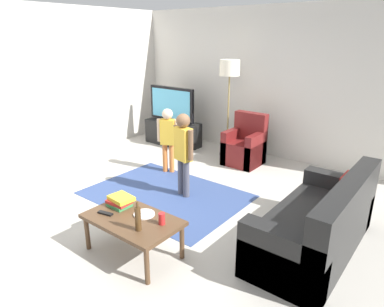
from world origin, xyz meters
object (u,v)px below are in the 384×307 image
object	(u,v)px
child_center	(183,148)
soda_can	(162,219)
tv_stand	(173,133)
couch	(321,227)
plate	(144,214)
book_stack	(120,201)
bottle	(138,219)
child_near_tv	(168,135)
coffee_table	(133,222)
tv_remote	(105,213)
tv	(172,105)
armchair	(245,147)
floor_lamp	(230,73)

from	to	relation	value
child_center	soda_can	distance (m)	1.55
tv_stand	couch	world-z (taller)	couch
child_center	plate	bearing A→B (deg)	-67.54
book_stack	bottle	world-z (taller)	bottle
child_near_tv	child_center	size ratio (longest dim) A/B	0.90
tv_stand	soda_can	bearing A→B (deg)	-50.30
child_near_tv	soda_can	size ratio (longest dim) A/B	8.99
child_center	coffee_table	world-z (taller)	child_center
child_near_tv	tv_remote	distance (m)	2.29
child_near_tv	child_center	distance (m)	0.95
coffee_table	bottle	size ratio (longest dim) A/B	3.35
tv	armchair	bearing A→B (deg)	-0.61
floor_lamp	child_near_tv	world-z (taller)	floor_lamp
armchair	book_stack	world-z (taller)	armchair
coffee_table	book_stack	size ratio (longest dim) A/B	3.56
child_center	coffee_table	bearing A→B (deg)	-71.11
couch	floor_lamp	size ratio (longest dim) A/B	1.01
tv_remote	couch	bearing A→B (deg)	24.34
couch	child_near_tv	xyz separation A→B (m)	(-2.78, 0.70, 0.36)
tv	book_stack	distance (m)	3.59
child_center	child_near_tv	bearing A→B (deg)	145.17
tv_stand	book_stack	world-z (taller)	book_stack
tv_stand	tv_remote	size ratio (longest dim) A/B	7.06
floor_lamp	plate	distance (m)	3.51
book_stack	bottle	xyz separation A→B (m)	(0.52, -0.22, 0.07)
child_near_tv	bottle	size ratio (longest dim) A/B	3.62
book_stack	child_center	bearing A→B (deg)	98.00
book_stack	child_near_tv	bearing A→B (deg)	117.44
tv_remote	child_near_tv	bearing A→B (deg)	102.56
plate	coffee_table	bearing A→B (deg)	-112.73
book_stack	tv_remote	distance (m)	0.22
couch	plate	bearing A→B (deg)	-142.68
armchair	child_center	world-z (taller)	child_center
couch	armchair	size ratio (longest dim) A/B	2.00
bottle	soda_can	size ratio (longest dim) A/B	2.48
child_center	soda_can	world-z (taller)	child_center
tv_stand	child_near_tv	xyz separation A→B (m)	(0.95, -1.20, 0.40)
armchair	child_near_tv	world-z (taller)	child_near_tv
child_near_tv	plate	bearing A→B (deg)	-54.40
tv_stand	plate	xyz separation A→B (m)	(2.26, -3.02, 0.18)
tv_stand	couch	bearing A→B (deg)	-27.03
tv_remote	armchair	bearing A→B (deg)	80.36
tv_stand	child_center	xyz separation A→B (m)	(1.72, -1.74, 0.48)
bottle	tv_remote	size ratio (longest dim) A/B	1.75
couch	floor_lamp	world-z (taller)	floor_lamp
armchair	tv_remote	distance (m)	3.23
bottle	soda_can	world-z (taller)	bottle
tv_stand	bottle	size ratio (longest dim) A/B	4.03
armchair	plate	xyz separation A→B (m)	(0.50, -2.98, 0.13)
child_center	plate	distance (m)	1.42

